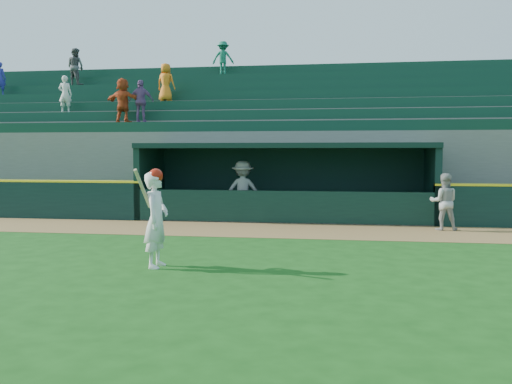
% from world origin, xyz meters
% --- Properties ---
extents(ground, '(120.00, 120.00, 0.00)m').
position_xyz_m(ground, '(0.00, 0.00, 0.00)').
color(ground, '#134611').
rests_on(ground, ground).
extents(warning_track, '(40.00, 3.00, 0.01)m').
position_xyz_m(warning_track, '(0.00, 4.90, 0.01)').
color(warning_track, olive).
rests_on(warning_track, ground).
extents(dugout_player_front, '(0.80, 0.64, 1.59)m').
position_xyz_m(dugout_player_front, '(4.64, 5.67, 0.79)').
color(dugout_player_front, '#A2A39D').
rests_on(dugout_player_front, ground).
extents(dugout_player_inside, '(1.31, 0.87, 1.89)m').
position_xyz_m(dugout_player_inside, '(-1.35, 7.34, 0.95)').
color(dugout_player_inside, '#989893').
rests_on(dugout_player_inside, ground).
extents(dugout, '(9.40, 2.80, 2.46)m').
position_xyz_m(dugout, '(0.00, 8.00, 1.36)').
color(dugout, '#62625E').
rests_on(dugout, ground).
extents(stands, '(34.50, 6.31, 6.96)m').
position_xyz_m(stands, '(-0.01, 12.57, 2.39)').
color(stands, slate).
rests_on(stands, ground).
extents(batter_at_plate, '(0.50, 0.81, 1.89)m').
position_xyz_m(batter_at_plate, '(-1.57, -0.51, 0.94)').
color(batter_at_plate, white).
rests_on(batter_at_plate, ground).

